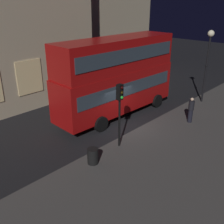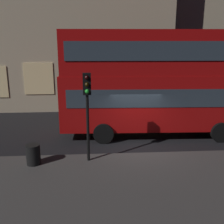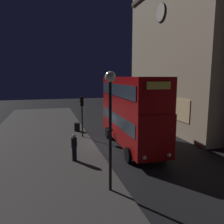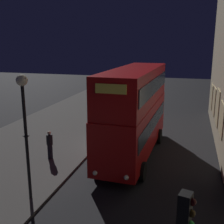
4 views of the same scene
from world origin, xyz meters
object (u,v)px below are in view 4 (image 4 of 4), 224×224
object	(u,v)px
street_lamp	(24,111)
litter_bin	(106,120)
double_decker_bus	(135,108)
pedestrian	(50,145)
traffic_light_near_kerb	(100,100)

from	to	relation	value
street_lamp	litter_bin	xyz separation A→B (m)	(-12.19, -0.07, -3.65)
double_decker_bus	street_lamp	size ratio (longest dim) A/B	1.75
street_lamp	pedestrian	size ratio (longest dim) A/B	3.20
pedestrian	traffic_light_near_kerb	bearing A→B (deg)	174.17
litter_bin	street_lamp	bearing A→B (deg)	0.31
double_decker_bus	pedestrian	distance (m)	5.64
street_lamp	litter_bin	size ratio (longest dim) A/B	6.78
double_decker_bus	street_lamp	world-z (taller)	street_lamp
double_decker_bus	litter_bin	size ratio (longest dim) A/B	11.86
traffic_light_near_kerb	pedestrian	xyz separation A→B (m)	(5.68, -1.35, -1.75)
traffic_light_near_kerb	pedestrian	size ratio (longest dim) A/B	2.08
traffic_light_near_kerb	pedestrian	distance (m)	6.10
traffic_light_near_kerb	pedestrian	bearing A→B (deg)	-16.19
double_decker_bus	traffic_light_near_kerb	world-z (taller)	double_decker_bus
street_lamp	litter_bin	distance (m)	12.73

